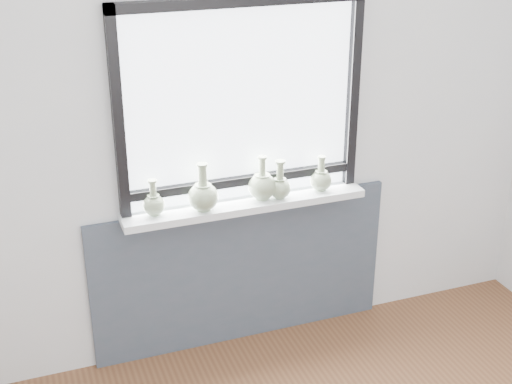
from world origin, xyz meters
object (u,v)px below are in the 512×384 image
object	(u,v)px
vase_b	(203,195)
vase_d	(280,186)
windowsill	(246,205)
vase_e	(321,179)
vase_a	(154,203)
vase_c	(262,185)

from	to	relation	value
vase_b	vase_d	size ratio (longest dim) A/B	1.21
windowsill	vase_e	distance (m)	0.44
vase_a	vase_b	bearing A→B (deg)	-7.21
windowsill	vase_e	bearing A→B (deg)	-0.30
vase_e	windowsill	bearing A→B (deg)	179.70
vase_a	windowsill	bearing A→B (deg)	-0.81
windowsill	vase_c	bearing A→B (deg)	1.79
vase_a	vase_b	xyz separation A→B (m)	(0.25, -0.03, 0.02)
vase_c	vase_d	bearing A→B (deg)	-13.17
vase_b	vase_d	xyz separation A→B (m)	(0.42, 0.01, -0.02)
windowsill	vase_c	size ratio (longest dim) A/B	5.50
vase_c	vase_e	size ratio (longest dim) A/B	1.22
vase_b	vase_d	world-z (taller)	vase_b
windowsill	vase_d	world-z (taller)	vase_d
vase_c	vase_d	xyz separation A→B (m)	(0.09, -0.02, -0.01)
vase_e	vase_d	bearing A→B (deg)	-176.20
windowsill	vase_b	world-z (taller)	vase_b
vase_a	vase_d	xyz separation A→B (m)	(0.67, -0.03, 0.01)
vase_c	windowsill	bearing A→B (deg)	-178.21
windowsill	vase_a	distance (m)	0.49
windowsill	vase_a	size ratio (longest dim) A/B	6.92
vase_a	vase_b	size ratio (longest dim) A/B	0.75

